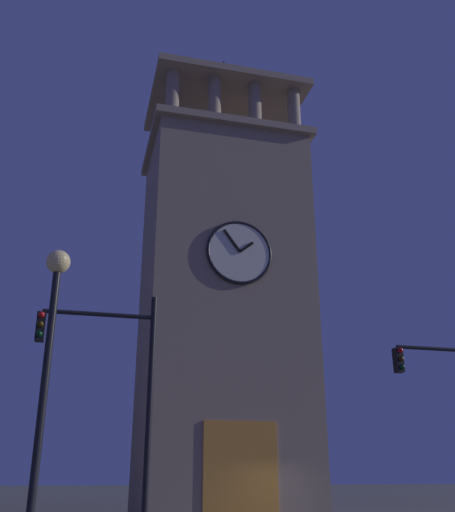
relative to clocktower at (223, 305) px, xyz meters
The scene contains 3 objects.
clocktower is the anchor object (origin of this frame).
traffic_signal_mid 15.04m from the clocktower, 64.80° to the left, with size 3.07×0.41×6.38m.
street_lamp 19.68m from the clocktower, 66.85° to the left, with size 0.44×0.44×5.75m.
Camera 1 is at (8.20, 22.36, 1.84)m, focal length 40.49 mm.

